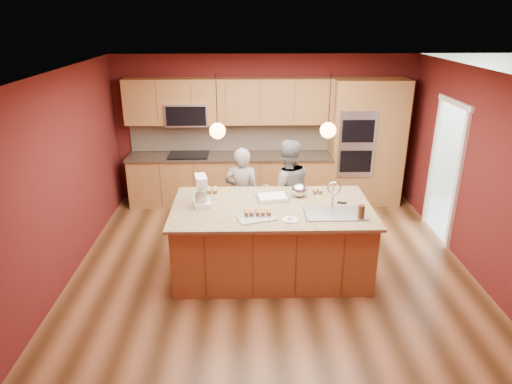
{
  "coord_description": "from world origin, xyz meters",
  "views": [
    {
      "loc": [
        -0.34,
        -5.83,
        3.37
      ],
      "look_at": [
        -0.22,
        -0.1,
        1.11
      ],
      "focal_mm": 32.0,
      "sensor_mm": 36.0,
      "label": 1
    }
  ],
  "objects_px": {
    "island": "(273,238)",
    "mixing_bowl": "(299,190)",
    "person_right": "(287,191)",
    "stand_mixer": "(201,193)",
    "person_left": "(242,194)"
  },
  "relations": [
    {
      "from": "island",
      "to": "mixing_bowl",
      "type": "distance_m",
      "value": 0.77
    },
    {
      "from": "island",
      "to": "person_right",
      "type": "bearing_deg",
      "value": 74.76
    },
    {
      "from": "stand_mixer",
      "to": "mixing_bowl",
      "type": "xyz_separation_m",
      "value": [
        1.33,
        0.29,
        -0.09
      ]
    },
    {
      "from": "person_right",
      "to": "stand_mixer",
      "type": "height_order",
      "value": "person_right"
    },
    {
      "from": "island",
      "to": "stand_mixer",
      "type": "xyz_separation_m",
      "value": [
        -0.95,
        0.06,
        0.65
      ]
    },
    {
      "from": "stand_mixer",
      "to": "mixing_bowl",
      "type": "height_order",
      "value": "stand_mixer"
    },
    {
      "from": "mixing_bowl",
      "to": "island",
      "type": "bearing_deg",
      "value": -138.05
    },
    {
      "from": "island",
      "to": "person_right",
      "type": "xyz_separation_m",
      "value": [
        0.27,
        0.99,
        0.31
      ]
    },
    {
      "from": "stand_mixer",
      "to": "mixing_bowl",
      "type": "distance_m",
      "value": 1.37
    },
    {
      "from": "person_left",
      "to": "stand_mixer",
      "type": "relative_size",
      "value": 3.65
    },
    {
      "from": "person_right",
      "to": "stand_mixer",
      "type": "distance_m",
      "value": 1.57
    },
    {
      "from": "person_right",
      "to": "mixing_bowl",
      "type": "bearing_deg",
      "value": 92.21
    },
    {
      "from": "person_left",
      "to": "stand_mixer",
      "type": "bearing_deg",
      "value": 71.67
    },
    {
      "from": "island",
      "to": "mixing_bowl",
      "type": "relative_size",
      "value": 11.58
    },
    {
      "from": "island",
      "to": "person_left",
      "type": "distance_m",
      "value": 1.11
    }
  ]
}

